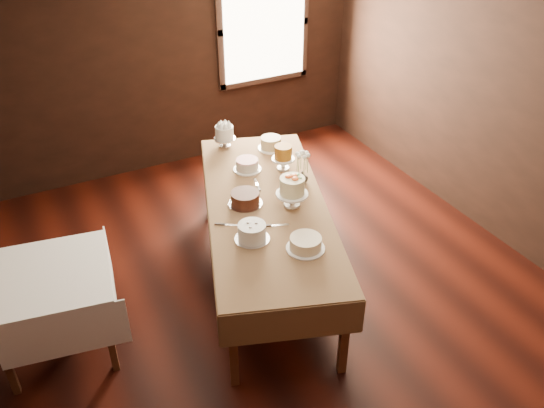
# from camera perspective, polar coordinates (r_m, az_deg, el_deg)

# --- Properties ---
(floor) EXTENTS (5.00, 6.00, 0.01)m
(floor) POSITION_cam_1_polar(r_m,az_deg,el_deg) (5.25, 1.01, -9.79)
(floor) COLOR black
(floor) RESTS_ON ground
(wall_back) EXTENTS (5.00, 0.02, 2.80)m
(wall_back) POSITION_cam_1_polar(r_m,az_deg,el_deg) (6.99, -10.90, 14.41)
(wall_back) COLOR black
(wall_back) RESTS_ON ground
(wall_right) EXTENTS (0.02, 6.00, 2.80)m
(wall_right) POSITION_cam_1_polar(r_m,az_deg,el_deg) (5.91, 23.33, 8.79)
(wall_right) COLOR black
(wall_right) RESTS_ON ground
(window) EXTENTS (1.10, 0.05, 1.30)m
(window) POSITION_cam_1_polar(r_m,az_deg,el_deg) (7.33, -0.78, 17.48)
(window) COLOR #FFEABF
(window) RESTS_ON wall_back
(display_table) EXTENTS (1.85, 2.87, 0.83)m
(display_table) POSITION_cam_1_polar(r_m,az_deg,el_deg) (5.07, -0.56, -0.54)
(display_table) COLOR #4B2816
(display_table) RESTS_ON ground
(side_table) EXTENTS (1.06, 1.06, 0.78)m
(side_table) POSITION_cam_1_polar(r_m,az_deg,el_deg) (4.71, -21.57, -7.47)
(side_table) COLOR #4B2816
(side_table) RESTS_ON ground
(cake_meringue) EXTENTS (0.27, 0.27, 0.24)m
(cake_meringue) POSITION_cam_1_polar(r_m,az_deg,el_deg) (5.96, -4.82, 6.76)
(cake_meringue) COLOR silver
(cake_meringue) RESTS_ON display_table
(cake_speckled) EXTENTS (0.29, 0.29, 0.13)m
(cake_speckled) POSITION_cam_1_polar(r_m,az_deg,el_deg) (5.92, -0.11, 6.14)
(cake_speckled) COLOR white
(cake_speckled) RESTS_ON display_table
(cake_lattice) EXTENTS (0.28, 0.28, 0.10)m
(cake_lattice) POSITION_cam_1_polar(r_m,az_deg,el_deg) (5.54, -2.53, 3.92)
(cake_lattice) COLOR white
(cake_lattice) RESTS_ON display_table
(cake_caramel) EXTENTS (0.24, 0.24, 0.26)m
(cake_caramel) POSITION_cam_1_polar(r_m,az_deg,el_deg) (5.52, 1.14, 4.60)
(cake_caramel) COLOR white
(cake_caramel) RESTS_ON display_table
(cake_chocolate) EXTENTS (0.31, 0.31, 0.12)m
(cake_chocolate) POSITION_cam_1_polar(r_m,az_deg,el_deg) (5.00, -2.73, 0.52)
(cake_chocolate) COLOR silver
(cake_chocolate) RESTS_ON display_table
(cake_flowers) EXTENTS (0.29, 0.29, 0.29)m
(cake_flowers) POSITION_cam_1_polar(r_m,az_deg,el_deg) (4.95, 2.04, 1.11)
(cake_flowers) COLOR white
(cake_flowers) RESTS_ON display_table
(cake_swirl) EXTENTS (0.32, 0.32, 0.15)m
(cake_swirl) POSITION_cam_1_polar(r_m,az_deg,el_deg) (4.55, -2.04, -2.91)
(cake_swirl) COLOR silver
(cake_swirl) RESTS_ON display_table
(cake_cream) EXTENTS (0.36, 0.36, 0.11)m
(cake_cream) POSITION_cam_1_polar(r_m,az_deg,el_deg) (4.47, 3.41, -4.03)
(cake_cream) COLOR white
(cake_cream) RESTS_ON display_table
(cake_server_a) EXTENTS (0.23, 0.11, 0.01)m
(cake_server_a) POSITION_cam_1_polar(r_m,az_deg,el_deg) (4.75, 0.84, -2.13)
(cake_server_a) COLOR silver
(cake_server_a) RESTS_ON display_table
(cake_server_c) EXTENTS (0.08, 0.24, 0.01)m
(cake_server_c) POSITION_cam_1_polar(r_m,az_deg,el_deg) (5.35, -1.63, 2.24)
(cake_server_c) COLOR silver
(cake_server_c) RESTS_ON display_table
(cake_server_d) EXTENTS (0.24, 0.08, 0.01)m
(cake_server_d) POSITION_cam_1_polar(r_m,az_deg,el_deg) (5.29, 2.77, 1.88)
(cake_server_d) COLOR silver
(cake_server_d) RESTS_ON display_table
(cake_server_e) EXTENTS (0.22, 0.15, 0.01)m
(cake_server_e) POSITION_cam_1_polar(r_m,az_deg,el_deg) (4.76, -3.88, -2.13)
(cake_server_e) COLOR silver
(cake_server_e) RESTS_ON display_table
(flower_vase) EXTENTS (0.16, 0.16, 0.12)m
(flower_vase) POSITION_cam_1_polar(r_m,az_deg,el_deg) (5.32, 3.05, 2.72)
(flower_vase) COLOR #2D2823
(flower_vase) RESTS_ON display_table
(flower_bouquet) EXTENTS (0.14, 0.14, 0.20)m
(flower_bouquet) POSITION_cam_1_polar(r_m,az_deg,el_deg) (5.23, 3.11, 4.41)
(flower_bouquet) COLOR white
(flower_bouquet) RESTS_ON flower_vase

